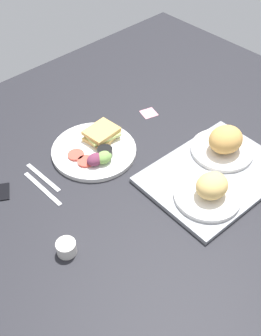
{
  "coord_description": "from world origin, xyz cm",
  "views": [
    {
      "loc": [
        67.33,
        72.78,
        98.77
      ],
      "look_at": [
        2.0,
        3.0,
        4.0
      ],
      "focal_mm": 44.78,
      "sensor_mm": 36.0,
      "label": 1
    }
  ],
  "objects_px": {
    "plate_with_salad": "(96,149)",
    "serving_tray": "(214,175)",
    "bread_plate_near": "(224,143)",
    "sticky_note": "(149,113)",
    "bread_plate_far": "(210,190)",
    "knife": "(42,188)",
    "espresso_cup": "(66,248)",
    "fork": "(43,177)"
  },
  "relations": [
    {
      "from": "plate_with_salad",
      "to": "serving_tray",
      "type": "bearing_deg",
      "value": 120.19
    },
    {
      "from": "bread_plate_near",
      "to": "plate_with_salad",
      "type": "relative_size",
      "value": 0.73
    },
    {
      "from": "plate_with_salad",
      "to": "sticky_note",
      "type": "xyz_separation_m",
      "value": [
        -0.29,
        -0.03,
        -0.02
      ]
    },
    {
      "from": "bread_plate_near",
      "to": "bread_plate_far",
      "type": "xyz_separation_m",
      "value": [
        0.2,
        0.1,
        -0.01
      ]
    },
    {
      "from": "knife",
      "to": "sticky_note",
      "type": "distance_m",
      "value": 0.53
    },
    {
      "from": "espresso_cup",
      "to": "fork",
      "type": "height_order",
      "value": "espresso_cup"
    },
    {
      "from": "sticky_note",
      "to": "knife",
      "type": "bearing_deg",
      "value": 5.25
    },
    {
      "from": "serving_tray",
      "to": "bread_plate_far",
      "type": "bearing_deg",
      "value": 28.83
    },
    {
      "from": "bread_plate_near",
      "to": "fork",
      "type": "xyz_separation_m",
      "value": [
        0.51,
        -0.33,
        -0.05
      ]
    },
    {
      "from": "bread_plate_near",
      "to": "serving_tray",
      "type": "bearing_deg",
      "value": 24.78
    },
    {
      "from": "serving_tray",
      "to": "fork",
      "type": "bearing_deg",
      "value": -42.56
    },
    {
      "from": "serving_tray",
      "to": "sticky_note",
      "type": "xyz_separation_m",
      "value": [
        -0.08,
        -0.39,
        -0.01
      ]
    },
    {
      "from": "bread_plate_near",
      "to": "espresso_cup",
      "type": "relative_size",
      "value": 3.81
    },
    {
      "from": "plate_with_salad",
      "to": "knife",
      "type": "distance_m",
      "value": 0.24
    },
    {
      "from": "plate_with_salad",
      "to": "bread_plate_far",
      "type": "bearing_deg",
      "value": 105.27
    },
    {
      "from": "bread_plate_near",
      "to": "espresso_cup",
      "type": "height_order",
      "value": "bread_plate_near"
    },
    {
      "from": "bread_plate_far",
      "to": "fork",
      "type": "height_order",
      "value": "bread_plate_far"
    },
    {
      "from": "fork",
      "to": "knife",
      "type": "xyz_separation_m",
      "value": [
        0.03,
        0.04,
        0.0
      ]
    },
    {
      "from": "serving_tray",
      "to": "plate_with_salad",
      "type": "bearing_deg",
      "value": -59.81
    },
    {
      "from": "serving_tray",
      "to": "knife",
      "type": "bearing_deg",
      "value": -37.45
    },
    {
      "from": "espresso_cup",
      "to": "sticky_note",
      "type": "bearing_deg",
      "value": -154.47
    },
    {
      "from": "fork",
      "to": "knife",
      "type": "bearing_deg",
      "value": -38.84
    },
    {
      "from": "bread_plate_far",
      "to": "plate_with_salad",
      "type": "xyz_separation_m",
      "value": [
        0.11,
        -0.41,
        -0.03
      ]
    },
    {
      "from": "plate_with_salad",
      "to": "bread_plate_near",
      "type": "bearing_deg",
      "value": 134.92
    },
    {
      "from": "bread_plate_far",
      "to": "sticky_note",
      "type": "xyz_separation_m",
      "value": [
        -0.18,
        -0.44,
        -0.05
      ]
    },
    {
      "from": "bread_plate_near",
      "to": "fork",
      "type": "relative_size",
      "value": 1.26
    },
    {
      "from": "serving_tray",
      "to": "plate_with_salad",
      "type": "xyz_separation_m",
      "value": [
        0.21,
        -0.36,
        0.01
      ]
    },
    {
      "from": "espresso_cup",
      "to": "bread_plate_near",
      "type": "bearing_deg",
      "value": 175.66
    },
    {
      "from": "bread_plate_far",
      "to": "knife",
      "type": "xyz_separation_m",
      "value": [
        0.35,
        -0.39,
        -0.04
      ]
    },
    {
      "from": "bread_plate_far",
      "to": "fork",
      "type": "bearing_deg",
      "value": -53.65
    },
    {
      "from": "knife",
      "to": "plate_with_salad",
      "type": "bearing_deg",
      "value": 93.03
    },
    {
      "from": "serving_tray",
      "to": "sticky_note",
      "type": "relative_size",
      "value": 8.04
    },
    {
      "from": "bread_plate_far",
      "to": "fork",
      "type": "relative_size",
      "value": 1.21
    },
    {
      "from": "bread_plate_far",
      "to": "knife",
      "type": "height_order",
      "value": "bread_plate_far"
    },
    {
      "from": "sticky_note",
      "to": "plate_with_salad",
      "type": "bearing_deg",
      "value": 6.38
    },
    {
      "from": "serving_tray",
      "to": "sticky_note",
      "type": "distance_m",
      "value": 0.4
    },
    {
      "from": "bread_plate_near",
      "to": "knife",
      "type": "distance_m",
      "value": 0.62
    },
    {
      "from": "plate_with_salad",
      "to": "espresso_cup",
      "type": "distance_m",
      "value": 0.42
    },
    {
      "from": "plate_with_salad",
      "to": "espresso_cup",
      "type": "height_order",
      "value": "plate_with_salad"
    },
    {
      "from": "plate_with_salad",
      "to": "knife",
      "type": "relative_size",
      "value": 1.54
    },
    {
      "from": "fork",
      "to": "bread_plate_near",
      "type": "bearing_deg",
      "value": 55.12
    },
    {
      "from": "bread_plate_near",
      "to": "knife",
      "type": "relative_size",
      "value": 1.12
    }
  ]
}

